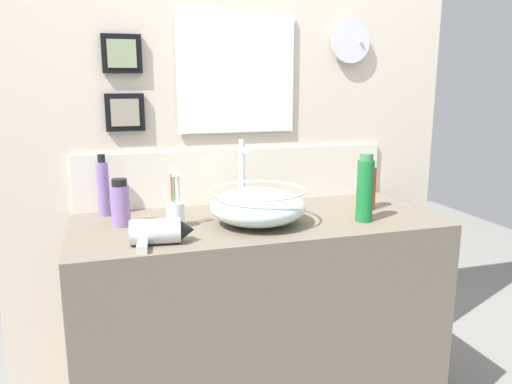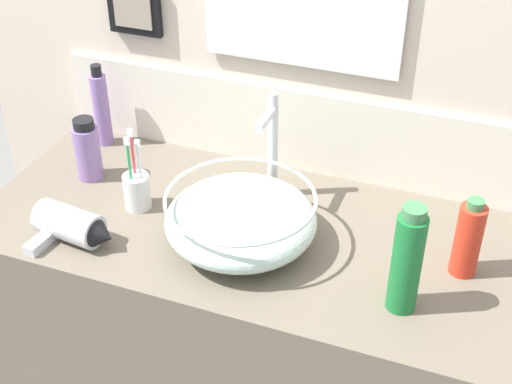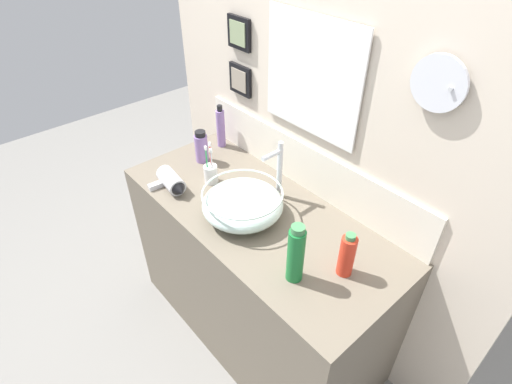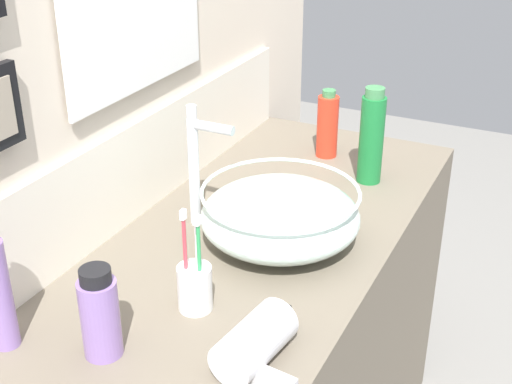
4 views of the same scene
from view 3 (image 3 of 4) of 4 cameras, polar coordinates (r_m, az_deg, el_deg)
The scene contains 11 objects.
ground_plane at distance 2.31m, azimuth 0.09°, elevation -18.48°, with size 6.00×6.00×0.00m, color gray.
vanity_counter at distance 1.98m, azimuth 0.10°, elevation -11.85°, with size 1.30×0.57×0.83m, color #6B6051.
back_panel at distance 1.66m, azimuth 8.53°, elevation 12.82°, with size 1.85×0.10×2.47m.
glass_bowl_sink at distance 1.63m, azimuth -1.92°, elevation -1.66°, with size 0.33×0.33×0.12m.
faucet at distance 1.68m, azimuth 3.16°, elevation 3.49°, with size 0.02×0.11×0.27m.
hair_drier at distance 1.83m, azimuth -11.93°, elevation 1.37°, with size 0.20×0.14×0.08m.
toothbrush_cup at distance 1.84m, azimuth -6.48°, elevation 2.69°, with size 0.06×0.06×0.20m.
spray_bottle at distance 1.36m, azimuth 5.70°, elevation -8.82°, with size 0.06×0.06×0.24m.
shampoo_bottle at distance 1.98m, azimuth -7.80°, elevation 6.39°, with size 0.06×0.06×0.16m.
soap_dispenser at distance 2.08m, azimuth -5.06°, elevation 9.17°, with size 0.04×0.04×0.23m.
lotion_bottle at distance 1.42m, azimuth 12.85°, elevation -8.80°, with size 0.06×0.06×0.18m.
Camera 3 is at (0.96, -0.84, 1.93)m, focal length 28.00 mm.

